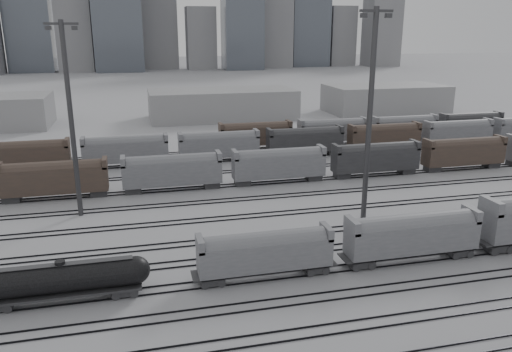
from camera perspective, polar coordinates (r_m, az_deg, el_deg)
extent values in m
plane|color=silver|center=(50.52, 4.13, -11.72)|extent=(900.00, 900.00, 0.00)
cube|color=black|center=(42.66, 8.32, -17.50)|extent=(220.00, 0.07, 0.16)
cube|color=black|center=(43.77, 7.60, -16.51)|extent=(220.00, 0.07, 0.16)
cube|color=black|center=(46.60, 5.97, -14.25)|extent=(220.00, 0.07, 0.16)
cube|color=black|center=(47.77, 5.37, -13.41)|extent=(220.00, 0.07, 0.16)
cube|color=black|center=(50.72, 4.04, -11.50)|extent=(220.00, 0.07, 0.16)
cube|color=black|center=(51.93, 3.55, -10.79)|extent=(220.00, 0.07, 0.16)
cube|color=black|center=(54.99, 2.43, -9.16)|extent=(220.00, 0.07, 0.16)
cube|color=black|center=(56.24, 2.02, -8.55)|extent=(220.00, 0.07, 0.16)
cube|color=black|center=(59.38, 1.08, -7.15)|extent=(220.00, 0.07, 0.16)
cube|color=black|center=(60.65, 0.73, -6.63)|extent=(220.00, 0.07, 0.16)
cube|color=black|center=(65.66, -0.49, -4.79)|extent=(220.00, 0.07, 0.16)
cube|color=black|center=(66.97, -0.78, -4.37)|extent=(220.00, 0.07, 0.16)
cube|color=black|center=(72.08, -1.78, -2.85)|extent=(220.00, 0.07, 0.16)
cube|color=black|center=(73.41, -2.02, -2.49)|extent=(220.00, 0.07, 0.16)
cube|color=black|center=(78.59, -2.85, -1.22)|extent=(220.00, 0.07, 0.16)
cube|color=black|center=(79.94, -3.05, -0.92)|extent=(220.00, 0.07, 0.16)
cube|color=black|center=(86.13, -3.88, 0.33)|extent=(220.00, 0.07, 0.16)
cube|color=black|center=(87.49, -4.04, 0.58)|extent=(220.00, 0.07, 0.16)
cube|color=black|center=(93.75, -4.74, 1.63)|extent=(220.00, 0.07, 0.16)
cube|color=black|center=(95.12, -4.88, 1.84)|extent=(220.00, 0.07, 0.16)
cube|color=black|center=(101.43, -5.47, 2.74)|extent=(220.00, 0.07, 0.16)
cube|color=black|center=(102.81, -5.58, 2.92)|extent=(220.00, 0.07, 0.16)
cube|color=#28272A|center=(50.76, -27.26, -12.88)|extent=(2.33, 1.88, 0.63)
cube|color=#28272A|center=(49.19, -14.74, -12.43)|extent=(2.33, 1.88, 0.63)
cube|color=#28272A|center=(49.49, -21.15, -12.28)|extent=(13.88, 2.42, 0.22)
cylinder|color=black|center=(48.85, -21.32, -10.79)|extent=(12.99, 2.60, 2.60)
sphere|color=black|center=(48.31, -13.56, -10.39)|extent=(2.60, 2.60, 2.60)
cylinder|color=black|center=(48.24, -21.49, -9.27)|extent=(0.90, 0.90, 0.45)
cube|color=#28272A|center=(48.28, -21.48, -9.37)|extent=(12.54, 0.81, 0.05)
cube|color=#28272A|center=(49.56, -5.05, -11.70)|extent=(2.30, 1.86, 0.62)
cube|color=#28272A|center=(51.99, 6.80, -10.35)|extent=(2.30, 1.86, 0.62)
cube|color=slate|center=(49.59, 1.05, -8.93)|extent=(13.29, 2.66, 2.84)
cylinder|color=slate|center=(49.14, 1.05, -7.80)|extent=(12.05, 2.57, 2.57)
cube|color=slate|center=(47.75, -6.43, -7.73)|extent=(0.62, 2.66, 1.24)
cube|color=slate|center=(50.75, 8.08, -6.29)|extent=(0.62, 2.66, 1.24)
cone|color=#28272A|center=(50.35, 1.04, -10.71)|extent=(2.13, 2.13, 0.80)
cube|color=#28272A|center=(53.79, 11.84, -9.59)|extent=(2.51, 2.02, 0.67)
cube|color=#28272A|center=(59.44, 22.06, -7.92)|extent=(2.51, 2.02, 0.67)
cube|color=slate|center=(55.50, 17.41, -6.62)|extent=(14.45, 2.89, 3.08)
cylinder|color=slate|center=(55.07, 17.51, -5.51)|extent=(13.11, 2.79, 2.79)
cube|color=slate|center=(51.65, 10.94, -5.57)|extent=(0.67, 2.89, 1.35)
cube|color=slate|center=(58.61, 23.41, -4.00)|extent=(0.67, 2.89, 1.35)
cone|color=#28272A|center=(56.23, 17.25, -8.39)|extent=(2.31, 2.31, 0.87)
cube|color=#28272A|center=(62.26, 25.72, -7.19)|extent=(2.88, 2.32, 0.77)
cube|color=slate|center=(59.82, 25.30, -3.12)|extent=(0.77, 3.32, 1.55)
cylinder|color=#37373A|center=(67.63, -20.35, 5.74)|extent=(0.64, 0.64, 25.00)
cube|color=#37373A|center=(66.71, -21.39, 15.91)|extent=(4.00, 0.30, 0.30)
cube|color=#37373A|center=(66.90, -22.66, 15.35)|extent=(0.70, 0.50, 0.50)
cube|color=#37373A|center=(66.55, -20.02, 15.61)|extent=(0.70, 0.50, 0.50)
cylinder|color=#37373A|center=(63.94, 12.85, 6.46)|extent=(0.68, 0.68, 26.45)
cube|color=#37373A|center=(63.12, 13.60, 17.88)|extent=(4.23, 0.32, 0.32)
cube|color=#37373A|center=(62.40, 12.21, 17.50)|extent=(0.74, 0.53, 0.53)
cube|color=#37373A|center=(63.83, 14.90, 17.30)|extent=(0.74, 0.53, 0.53)
cube|color=#4A382E|center=(78.13, -22.05, -0.45)|extent=(15.00, 3.00, 5.60)
cube|color=slate|center=(77.39, -9.54, 0.39)|extent=(15.00, 3.00, 5.60)
cube|color=slate|center=(80.32, 2.63, 1.19)|extent=(15.00, 3.00, 5.60)
cube|color=#28272A|center=(86.56, 13.50, 1.85)|extent=(15.00, 3.00, 5.60)
cube|color=#4A382E|center=(95.45, 22.63, 2.37)|extent=(15.00, 3.00, 5.60)
cube|color=#4A382E|center=(94.63, -24.99, 1.98)|extent=(15.00, 3.00, 5.60)
cube|color=slate|center=(92.75, -14.66, 2.72)|extent=(15.00, 3.00, 5.60)
cube|color=slate|center=(93.95, -4.24, 3.38)|extent=(15.00, 3.00, 5.60)
cube|color=#28272A|center=(98.13, 5.61, 3.91)|extent=(15.00, 3.00, 5.60)
cube|color=#4A382E|center=(104.92, 14.43, 4.28)|extent=(15.00, 3.00, 5.60)
cube|color=slate|center=(113.88, 22.03, 4.51)|extent=(15.00, 3.00, 5.60)
cube|color=#4A382E|center=(103.39, -0.06, 4.62)|extent=(15.00, 3.00, 5.60)
cube|color=slate|center=(108.61, 8.72, 5.00)|extent=(15.00, 3.00, 5.60)
cube|color=slate|center=(116.12, 16.53, 5.24)|extent=(15.00, 3.00, 5.60)
cube|color=#28272A|center=(125.49, 23.30, 5.37)|extent=(15.00, 3.00, 5.60)
cube|color=gray|center=(140.83, -3.88, 8.20)|extent=(40.00, 18.00, 8.00)
cube|color=gray|center=(157.30, 14.57, 8.57)|extent=(35.00, 18.00, 8.00)
cube|color=#4D535D|center=(327.57, -24.89, 17.70)|extent=(25.00, 20.00, 80.00)
cube|color=gray|center=(323.82, -20.05, 15.39)|extent=(20.00, 16.00, 48.00)
cube|color=gray|center=(322.97, -10.93, 17.11)|extent=(22.00, 17.60, 60.00)
cube|color=gray|center=(325.38, -6.26, 15.35)|extent=(18.00, 14.40, 38.00)
cube|color=#4D535D|center=(329.90, -1.82, 18.40)|extent=(24.00, 19.20, 72.00)
cube|color=gray|center=(335.80, 2.54, 16.05)|extent=(20.00, 16.00, 45.00)
cube|color=gray|center=(353.11, 10.64, 15.40)|extent=(18.00, 14.40, 40.00)
cube|color=gray|center=(364.02, 14.43, 16.15)|extent=(22.00, 17.60, 52.00)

